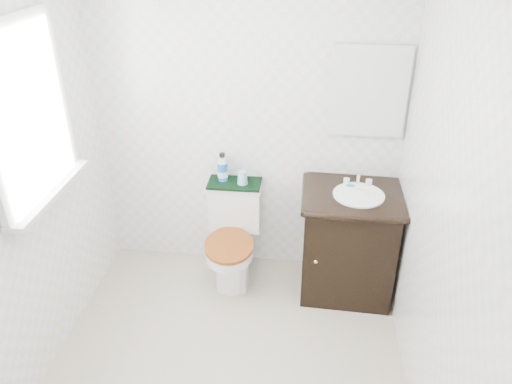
% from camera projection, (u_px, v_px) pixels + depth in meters
% --- Properties ---
extents(floor, '(2.40, 2.40, 0.00)m').
position_uv_depth(floor, '(225.00, 373.00, 3.08)').
color(floor, '#BCAC97').
rests_on(floor, ground).
extents(wall_back, '(2.40, 0.00, 2.40)m').
position_uv_depth(wall_back, '(248.00, 121.00, 3.54)').
color(wall_back, white).
rests_on(wall_back, ground).
extents(wall_left, '(0.00, 2.40, 2.40)m').
position_uv_depth(wall_left, '(11.00, 194.00, 2.61)').
color(wall_left, white).
rests_on(wall_left, ground).
extents(wall_right, '(0.00, 2.40, 2.40)m').
position_uv_depth(wall_right, '(443.00, 219.00, 2.39)').
color(wall_right, white).
rests_on(wall_right, ground).
extents(window, '(0.02, 0.70, 0.90)m').
position_uv_depth(window, '(25.00, 114.00, 2.65)').
color(window, white).
rests_on(window, wall_left).
extents(mirror, '(0.50, 0.02, 0.60)m').
position_uv_depth(mirror, '(368.00, 92.00, 3.32)').
color(mirror, silver).
rests_on(mirror, wall_back).
extents(toilet, '(0.40, 0.63, 0.74)m').
position_uv_depth(toilet, '(233.00, 240.00, 3.78)').
color(toilet, white).
rests_on(toilet, floor).
extents(vanity, '(0.69, 0.60, 0.92)m').
position_uv_depth(vanity, '(349.00, 240.00, 3.58)').
color(vanity, black).
rests_on(vanity, floor).
extents(trash_bin, '(0.20, 0.16, 0.28)m').
position_uv_depth(trash_bin, '(235.00, 273.00, 3.71)').
color(trash_bin, silver).
rests_on(trash_bin, floor).
extents(towel, '(0.39, 0.22, 0.02)m').
position_uv_depth(towel, '(235.00, 183.00, 3.68)').
color(towel, black).
rests_on(towel, toilet).
extents(mouthwash_bottle, '(0.07, 0.07, 0.22)m').
position_uv_depth(mouthwash_bottle, '(222.00, 168.00, 3.66)').
color(mouthwash_bottle, blue).
rests_on(mouthwash_bottle, towel).
extents(cup, '(0.08, 0.08, 0.10)m').
position_uv_depth(cup, '(242.00, 178.00, 3.63)').
color(cup, '#85B0DA').
rests_on(cup, towel).
extents(soap_bar, '(0.08, 0.05, 0.02)m').
position_uv_depth(soap_bar, '(351.00, 186.00, 3.47)').
color(soap_bar, '#1B7781').
rests_on(soap_bar, vanity).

